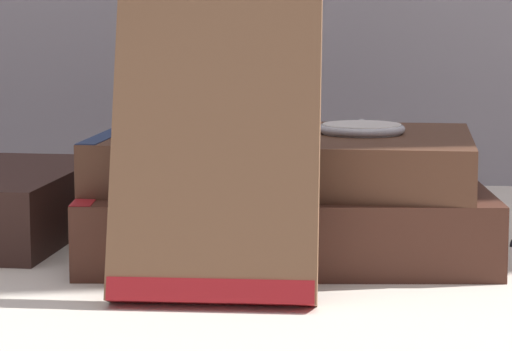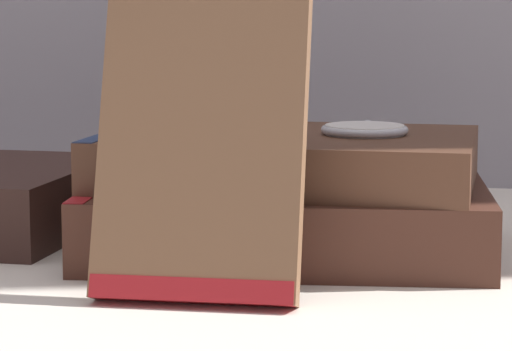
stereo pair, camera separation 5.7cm
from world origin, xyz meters
name	(u,v)px [view 2 (the right image)]	position (x,y,z in m)	size (l,w,h in m)	color
ground_plane	(213,268)	(0.00, 0.00, 0.00)	(3.00, 3.00, 0.00)	beige
book_flat_bottom	(279,219)	(0.03, 0.05, 0.02)	(0.25, 0.18, 0.04)	#422319
book_flat_top	(280,159)	(0.03, 0.05, 0.06)	(0.23, 0.16, 0.03)	#4C2D1E
book_leaning_front	(201,152)	(0.01, -0.07, 0.08)	(0.11, 0.07, 0.16)	brown
pocket_watch	(365,130)	(0.08, 0.05, 0.08)	(0.05, 0.06, 0.01)	silver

